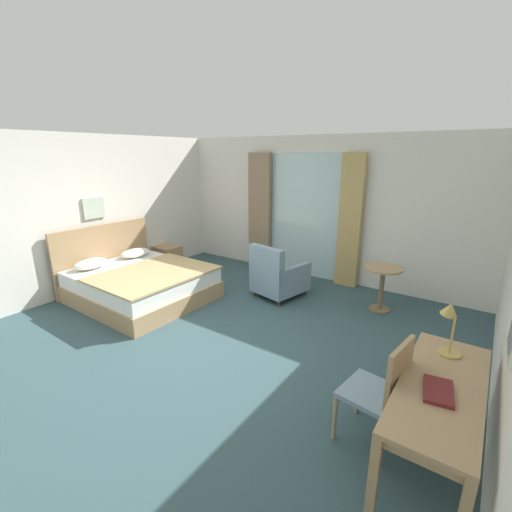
{
  "coord_description": "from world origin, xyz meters",
  "views": [
    {
      "loc": [
        2.73,
        -2.91,
        2.31
      ],
      "look_at": [
        0.24,
        0.67,
        1.02
      ],
      "focal_mm": 24.54,
      "sensor_mm": 36.0,
      "label": 1
    }
  ],
  "objects_px": {
    "writing_desk": "(440,395)",
    "round_cafe_table": "(382,279)",
    "bed": "(139,282)",
    "nightstand": "(167,257)",
    "desk_chair": "(382,388)",
    "armchair_by_window": "(278,276)",
    "desk_lamp": "(450,320)",
    "framed_picture": "(94,208)",
    "closed_book": "(438,391)"
  },
  "relations": [
    {
      "from": "desk_lamp",
      "to": "armchair_by_window",
      "type": "distance_m",
      "value": 3.18
    },
    {
      "from": "nightstand",
      "to": "writing_desk",
      "type": "relative_size",
      "value": 0.34
    },
    {
      "from": "bed",
      "to": "desk_chair",
      "type": "height_order",
      "value": "bed"
    },
    {
      "from": "desk_lamp",
      "to": "closed_book",
      "type": "relative_size",
      "value": 1.44
    },
    {
      "from": "bed",
      "to": "round_cafe_table",
      "type": "relative_size",
      "value": 3.04
    },
    {
      "from": "desk_lamp",
      "to": "framed_picture",
      "type": "relative_size",
      "value": 1.17
    },
    {
      "from": "nightstand",
      "to": "armchair_by_window",
      "type": "distance_m",
      "value": 2.65
    },
    {
      "from": "framed_picture",
      "to": "nightstand",
      "type": "bearing_deg",
      "value": 80.62
    },
    {
      "from": "armchair_by_window",
      "to": "round_cafe_table",
      "type": "relative_size",
      "value": 1.32
    },
    {
      "from": "armchair_by_window",
      "to": "framed_picture",
      "type": "height_order",
      "value": "framed_picture"
    },
    {
      "from": "closed_book",
      "to": "armchair_by_window",
      "type": "height_order",
      "value": "armchair_by_window"
    },
    {
      "from": "bed",
      "to": "desk_lamp",
      "type": "distance_m",
      "value": 4.52
    },
    {
      "from": "closed_book",
      "to": "framed_picture",
      "type": "distance_m",
      "value": 5.65
    },
    {
      "from": "bed",
      "to": "round_cafe_table",
      "type": "xyz_separation_m",
      "value": [
        3.38,
        1.8,
        0.21
      ]
    },
    {
      "from": "desk_lamp",
      "to": "framed_picture",
      "type": "bearing_deg",
      "value": 176.9
    },
    {
      "from": "armchair_by_window",
      "to": "desk_lamp",
      "type": "bearing_deg",
      "value": -32.32
    },
    {
      "from": "desk_lamp",
      "to": "closed_book",
      "type": "bearing_deg",
      "value": -86.3
    },
    {
      "from": "bed",
      "to": "round_cafe_table",
      "type": "bearing_deg",
      "value": 28.11
    },
    {
      "from": "bed",
      "to": "armchair_by_window",
      "type": "bearing_deg",
      "value": 36.89
    },
    {
      "from": "nightstand",
      "to": "framed_picture",
      "type": "relative_size",
      "value": 1.32
    },
    {
      "from": "writing_desk",
      "to": "closed_book",
      "type": "distance_m",
      "value": 0.16
    },
    {
      "from": "writing_desk",
      "to": "round_cafe_table",
      "type": "bearing_deg",
      "value": 113.38
    },
    {
      "from": "nightstand",
      "to": "writing_desk",
      "type": "xyz_separation_m",
      "value": [
        5.33,
        -2.12,
        0.39
      ]
    },
    {
      "from": "armchair_by_window",
      "to": "framed_picture",
      "type": "bearing_deg",
      "value": -154.49
    },
    {
      "from": "armchair_by_window",
      "to": "nightstand",
      "type": "bearing_deg",
      "value": -179.1
    },
    {
      "from": "nightstand",
      "to": "armchair_by_window",
      "type": "height_order",
      "value": "armchair_by_window"
    },
    {
      "from": "writing_desk",
      "to": "armchair_by_window",
      "type": "height_order",
      "value": "armchair_by_window"
    },
    {
      "from": "desk_chair",
      "to": "round_cafe_table",
      "type": "distance_m",
      "value": 2.71
    },
    {
      "from": "bed",
      "to": "nightstand",
      "type": "relative_size",
      "value": 4.15
    },
    {
      "from": "writing_desk",
      "to": "armchair_by_window",
      "type": "xyz_separation_m",
      "value": [
        -2.68,
        2.16,
        -0.28
      ]
    },
    {
      "from": "desk_chair",
      "to": "round_cafe_table",
      "type": "height_order",
      "value": "desk_chair"
    },
    {
      "from": "armchair_by_window",
      "to": "framed_picture",
      "type": "distance_m",
      "value": 3.35
    },
    {
      "from": "nightstand",
      "to": "writing_desk",
      "type": "height_order",
      "value": "writing_desk"
    },
    {
      "from": "desk_lamp",
      "to": "bed",
      "type": "bearing_deg",
      "value": 176.16
    },
    {
      "from": "writing_desk",
      "to": "round_cafe_table",
      "type": "height_order",
      "value": "writing_desk"
    },
    {
      "from": "bed",
      "to": "writing_desk",
      "type": "height_order",
      "value": "bed"
    },
    {
      "from": "closed_book",
      "to": "round_cafe_table",
      "type": "xyz_separation_m",
      "value": [
        -1.11,
        2.72,
        -0.24
      ]
    },
    {
      "from": "round_cafe_table",
      "to": "framed_picture",
      "type": "distance_m",
      "value": 4.87
    },
    {
      "from": "round_cafe_table",
      "to": "framed_picture",
      "type": "height_order",
      "value": "framed_picture"
    },
    {
      "from": "desk_chair",
      "to": "round_cafe_table",
      "type": "relative_size",
      "value": 1.39
    },
    {
      "from": "nightstand",
      "to": "round_cafe_table",
      "type": "distance_m",
      "value": 4.24
    },
    {
      "from": "round_cafe_table",
      "to": "desk_lamp",
      "type": "bearing_deg",
      "value": -62.97
    },
    {
      "from": "bed",
      "to": "framed_picture",
      "type": "xyz_separation_m",
      "value": [
        -1.05,
        -0.0,
        1.12
      ]
    },
    {
      "from": "round_cafe_table",
      "to": "armchair_by_window",
      "type": "bearing_deg",
      "value": -164.28
    },
    {
      "from": "bed",
      "to": "desk_lamp",
      "type": "xyz_separation_m",
      "value": [
        4.45,
        -0.3,
        0.72
      ]
    },
    {
      "from": "nightstand",
      "to": "desk_chair",
      "type": "bearing_deg",
      "value": -23.34
    },
    {
      "from": "nightstand",
      "to": "armchair_by_window",
      "type": "bearing_deg",
      "value": 0.9
    },
    {
      "from": "bed",
      "to": "writing_desk",
      "type": "bearing_deg",
      "value": -9.98
    },
    {
      "from": "nightstand",
      "to": "desk_lamp",
      "type": "distance_m",
      "value": 5.58
    },
    {
      "from": "armchair_by_window",
      "to": "round_cafe_table",
      "type": "xyz_separation_m",
      "value": [
        1.56,
        0.44,
        0.15
      ]
    }
  ]
}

